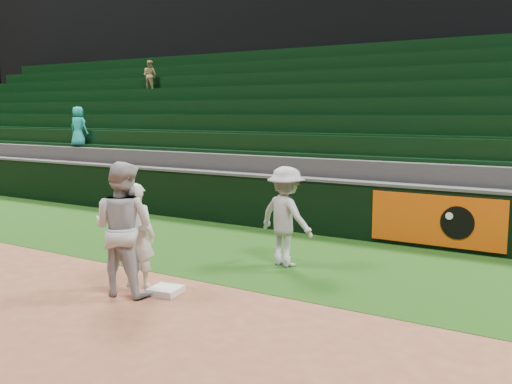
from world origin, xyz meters
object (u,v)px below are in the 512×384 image
at_px(first_baseman, 137,236).
at_px(baserunner, 123,229).
at_px(base_coach, 286,216).
at_px(first_base, 166,290).

height_order(first_baseman, baserunner, baserunner).
height_order(first_baseman, base_coach, base_coach).
distance_m(first_base, base_coach, 2.59).
bearing_deg(first_base, base_coach, 71.95).
bearing_deg(base_coach, first_baseman, 73.94).
relative_size(baserunner, base_coach, 1.13).
relative_size(first_baseman, base_coach, 0.93).
xyz_separation_m(first_baseman, base_coach, (1.34, 2.31, 0.07)).
xyz_separation_m(first_base, base_coach, (0.76, 2.33, 0.84)).
height_order(first_base, first_baseman, first_baseman).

